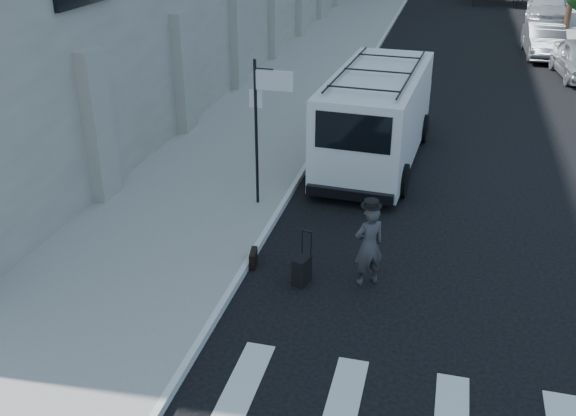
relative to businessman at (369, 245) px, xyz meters
The scene contains 9 objects.
ground 1.08m from the businessman, 133.44° to the right, with size 120.00×120.00×0.00m, color black.
sidewalk_left 16.23m from the businessman, 106.92° to the left, with size 4.50×48.00×0.15m, color gray.
sign_pole 4.32m from the businessman, 136.27° to the left, with size 1.03×0.07×3.50m.
businessman is the anchor object (origin of this frame).
briefcase 2.46m from the businessman, behind, with size 0.12×0.44×0.34m, color black.
suitcase 1.40m from the businessman, 164.82° to the right, with size 0.35×0.45×1.10m.
cargo_van 6.66m from the businessman, 96.03° to the left, with size 2.77×7.05×2.58m.
parked_car_b 22.26m from the businessman, 76.36° to the left, with size 1.61×4.61×1.52m, color #5A5C61.
parked_car_c 31.98m from the businessman, 78.58° to the left, with size 2.33×5.74×1.67m, color #B3B5BC.
Camera 1 is at (1.63, -10.32, 6.94)m, focal length 40.00 mm.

